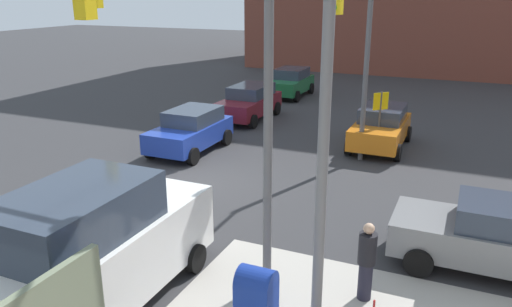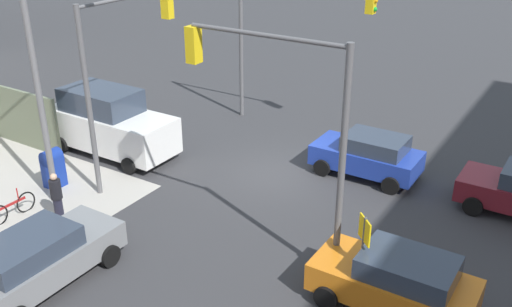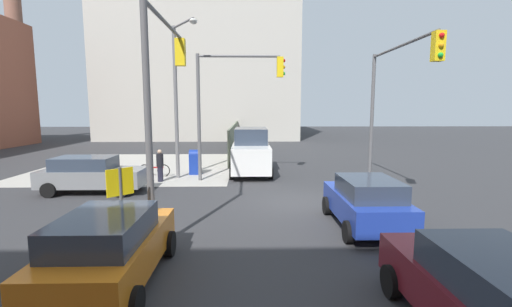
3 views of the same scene
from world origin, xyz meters
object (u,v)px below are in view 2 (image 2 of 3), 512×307
(traffic_signal_se_corner, at_px, (289,21))
(sedan_gray, at_px, (38,259))
(bicycle_leaning_on_fence, at_px, (12,208))
(traffic_signal_nw_corner, at_px, (279,107))
(mailbox_blue, at_px, (53,167))
(pedestrian_crossing, at_px, (57,197))
(coupe_blue, at_px, (368,155))
(sedan_orange, at_px, (396,281))
(van_white_delivery, at_px, (109,123))
(traffic_signal_ne_corner, at_px, (122,54))
(street_lamp_corner, at_px, (47,68))

(traffic_signal_se_corner, distance_m, sedan_gray, 14.03)
(sedan_gray, bearing_deg, bicycle_leaning_on_fence, -26.33)
(traffic_signal_nw_corner, height_order, mailbox_blue, traffic_signal_nw_corner)
(mailbox_blue, bearing_deg, pedestrian_crossing, 143.13)
(coupe_blue, distance_m, sedan_orange, 7.45)
(pedestrian_crossing, distance_m, bicycle_leaning_on_fence, 1.65)
(sedan_gray, distance_m, pedestrian_crossing, 3.35)
(mailbox_blue, distance_m, bicycle_leaning_on_fence, 2.32)
(mailbox_blue, height_order, bicycle_leaning_on_fence, mailbox_blue)
(coupe_blue, bearing_deg, traffic_signal_se_corner, -29.10)
(sedan_orange, distance_m, bicycle_leaning_on_fence, 12.15)
(traffic_signal_se_corner, height_order, sedan_orange, traffic_signal_se_corner)
(mailbox_blue, distance_m, pedestrian_crossing, 2.50)
(sedan_gray, distance_m, van_white_delivery, 8.57)
(traffic_signal_se_corner, xyz_separation_m, mailbox_blue, (4.14, 9.50, -3.92))
(sedan_orange, xyz_separation_m, pedestrian_crossing, (10.51, 1.62, 0.03))
(mailbox_blue, relative_size, sedan_gray, 0.32)
(traffic_signal_nw_corner, relative_size, traffic_signal_ne_corner, 1.00)
(traffic_signal_nw_corner, xyz_separation_m, van_white_delivery, (9.26, -2.70, -3.31))
(traffic_signal_ne_corner, bearing_deg, sedan_gray, 112.27)
(sedan_orange, height_order, bicycle_leaning_on_fence, sedan_orange)
(traffic_signal_se_corner, xyz_separation_m, pedestrian_crossing, (2.14, 11.00, -3.81))
(traffic_signal_nw_corner, distance_m, sedan_gray, 7.46)
(mailbox_blue, xyz_separation_m, sedan_gray, (-4.23, 4.00, 0.08))
(mailbox_blue, bearing_deg, van_white_delivery, -82.93)
(traffic_signal_nw_corner, relative_size, pedestrian_crossing, 3.88)
(street_lamp_corner, height_order, mailbox_blue, street_lamp_corner)
(mailbox_blue, distance_m, van_white_delivery, 3.27)
(street_lamp_corner, bearing_deg, bicycle_leaning_on_fence, 66.16)
(sedan_orange, distance_m, van_white_delivery, 13.28)
(traffic_signal_se_corner, height_order, mailbox_blue, traffic_signal_se_corner)
(bicycle_leaning_on_fence, bearing_deg, street_lamp_corner, -113.84)
(street_lamp_corner, relative_size, pedestrian_crossing, 4.78)
(traffic_signal_ne_corner, height_order, coupe_blue, traffic_signal_ne_corner)
(traffic_signal_nw_corner, bearing_deg, coupe_blue, -92.12)
(sedan_orange, xyz_separation_m, van_white_delivery, (12.91, -3.08, 0.44))
(bicycle_leaning_on_fence, bearing_deg, mailbox_blue, -74.72)
(van_white_delivery, xyz_separation_m, bicycle_leaning_on_fence, (-1.00, 5.40, -0.93))
(sedan_gray, bearing_deg, coupe_blue, -114.34)
(traffic_signal_ne_corner, distance_m, sedan_orange, 11.62)
(street_lamp_corner, distance_m, mailbox_blue, 4.19)
(van_white_delivery, bearing_deg, coupe_blue, -159.51)
(traffic_signal_se_corner, relative_size, sedan_gray, 1.45)
(traffic_signal_ne_corner, bearing_deg, street_lamp_corner, 81.99)
(coupe_blue, bearing_deg, sedan_gray, 65.66)
(traffic_signal_ne_corner, bearing_deg, mailbox_blue, 52.20)
(mailbox_blue, relative_size, pedestrian_crossing, 0.85)
(traffic_signal_nw_corner, relative_size, street_lamp_corner, 0.81)
(traffic_signal_se_corner, distance_m, mailbox_blue, 11.08)
(street_lamp_corner, xyz_separation_m, bicycle_leaning_on_fence, (0.71, 1.60, -4.35))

